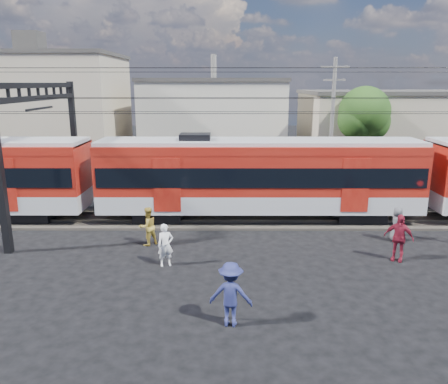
{
  "coord_description": "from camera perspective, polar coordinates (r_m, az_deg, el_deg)",
  "views": [
    {
      "loc": [
        -0.91,
        -13.62,
        6.91
      ],
      "look_at": [
        -0.98,
        5.0,
        2.25
      ],
      "focal_mm": 35.0,
      "sensor_mm": 36.0,
      "label": 1
    }
  ],
  "objects": [
    {
      "name": "pedestrian_c",
      "position": [
        12.96,
        0.88,
        -13.2
      ],
      "size": [
        1.36,
        0.91,
        1.95
      ],
      "primitive_type": "imported",
      "rotation": [
        0.0,
        0.0,
        2.99
      ],
      "color": "navy",
      "rests_on": "ground"
    },
    {
      "name": "rail_near",
      "position": [
        21.95,
        2.59,
        -3.82
      ],
      "size": [
        70.0,
        0.12,
        0.12
      ],
      "primitive_type": "cube",
      "color": "#59544C",
      "rests_on": "track_bed"
    },
    {
      "name": "building_west",
      "position": [
        40.98,
        -23.25,
        9.79
      ],
      "size": [
        14.28,
        10.2,
        9.3
      ],
      "color": "tan",
      "rests_on": "ground"
    },
    {
      "name": "pedestrian_e",
      "position": [
        20.99,
        21.63,
        -3.93
      ],
      "size": [
        0.57,
        0.81,
        1.57
      ],
      "primitive_type": "imported",
      "rotation": [
        0.0,
        0.0,
        1.66
      ],
      "color": "#505055",
      "rests_on": "ground"
    },
    {
      "name": "ground",
      "position": [
        15.3,
        3.7,
        -12.83
      ],
      "size": [
        120.0,
        120.0,
        0.0
      ],
      "primitive_type": "plane",
      "color": "black",
      "rests_on": "ground"
    },
    {
      "name": "pedestrian_a",
      "position": [
        17.1,
        -7.65,
        -6.89
      ],
      "size": [
        0.71,
        0.58,
        1.67
      ],
      "primitive_type": "imported",
      "rotation": [
        0.0,
        0.0,
        0.33
      ],
      "color": "white",
      "rests_on": "ground"
    },
    {
      "name": "utility_pole_mid",
      "position": [
        29.54,
        13.93,
        9.04
      ],
      "size": [
        1.8,
        0.24,
        8.5
      ],
      "color": "slate",
      "rests_on": "ground"
    },
    {
      "name": "rail_far",
      "position": [
        23.38,
        2.45,
        -2.69
      ],
      "size": [
        70.0,
        0.12,
        0.12
      ],
      "primitive_type": "cube",
      "color": "#59544C",
      "rests_on": "track_bed"
    },
    {
      "name": "commuter_train",
      "position": [
        22.16,
        5.13,
        2.26
      ],
      "size": [
        50.3,
        3.08,
        4.17
      ],
      "color": "black",
      "rests_on": "ground"
    },
    {
      "name": "pedestrian_d",
      "position": [
        18.7,
        21.84,
        -5.55
      ],
      "size": [
        1.2,
        0.98,
        1.92
      ],
      "primitive_type": "imported",
      "rotation": [
        0.0,
        0.0,
        -0.54
      ],
      "color": "maroon",
      "rests_on": "ground"
    },
    {
      "name": "building_midwest",
      "position": [
        40.76,
        -1.33,
        9.47
      ],
      "size": [
        12.24,
        12.24,
        7.3
      ],
      "color": "beige",
      "rests_on": "ground"
    },
    {
      "name": "building_mideast",
      "position": [
        40.64,
        21.96,
        7.75
      ],
      "size": [
        16.32,
        10.2,
        6.3
      ],
      "color": "tan",
      "rests_on": "ground"
    },
    {
      "name": "tree_near",
      "position": [
        33.36,
        18.1,
        9.51
      ],
      "size": [
        3.82,
        3.64,
        6.72
      ],
      "color": "#382619",
      "rests_on": "ground"
    },
    {
      "name": "pedestrian_b",
      "position": [
        19.32,
        -9.93,
        -4.43
      ],
      "size": [
        1.06,
        1.03,
        1.71
      ],
      "primitive_type": "imported",
      "rotation": [
        0.0,
        0.0,
        3.83
      ],
      "color": "gold",
      "rests_on": "ground"
    },
    {
      "name": "catenary",
      "position": [
        23.03,
        -19.66,
        8.83
      ],
      "size": [
        70.0,
        9.3,
        7.52
      ],
      "color": "black",
      "rests_on": "ground"
    },
    {
      "name": "track_bed",
      "position": [
        22.7,
        2.51,
        -3.53
      ],
      "size": [
        70.0,
        3.4,
        0.12
      ],
      "primitive_type": "cube",
      "color": "#2D2823",
      "rests_on": "ground"
    }
  ]
}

